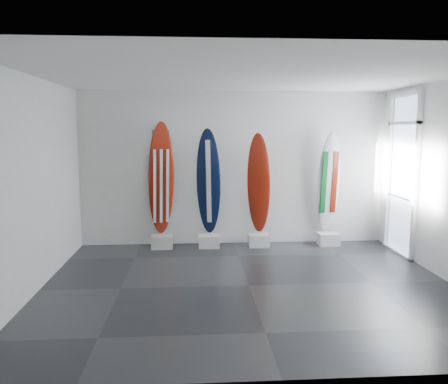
{
  "coord_description": "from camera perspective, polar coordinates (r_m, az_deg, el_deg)",
  "views": [
    {
      "loc": [
        -0.79,
        -6.24,
        2.26
      ],
      "look_at": [
        -0.27,
        1.4,
        1.19
      ],
      "focal_mm": 35.84,
      "sensor_mm": 36.0,
      "label": 1
    }
  ],
  "objects": [
    {
      "name": "floor",
      "position": [
        6.69,
        3.19,
        -11.81
      ],
      "size": [
        6.0,
        6.0,
        0.0
      ],
      "primitive_type": "plane",
      "color": "black",
      "rests_on": "ground"
    },
    {
      "name": "wall_outlet",
      "position": [
        9.08,
        -14.37,
        -4.43
      ],
      "size": [
        0.09,
        0.02,
        0.13
      ],
      "primitive_type": "cube",
      "color": "silver",
      "rests_on": "wall_back"
    },
    {
      "name": "display_block_italy",
      "position": [
        9.08,
        13.17,
        -5.88
      ],
      "size": [
        0.4,
        0.3,
        0.24
      ],
      "primitive_type": "cube",
      "color": "silver",
      "rests_on": "floor"
    },
    {
      "name": "surfboard_usa",
      "position": [
        8.6,
        -8.01,
        1.65
      ],
      "size": [
        0.56,
        0.44,
        2.18
      ],
      "primitive_type": "ellipsoid",
      "rotation": [
        0.11,
        0.0,
        0.25
      ],
      "color": "maroon",
      "rests_on": "display_block_usa"
    },
    {
      "name": "display_block_usa",
      "position": [
        8.71,
        -7.9,
        -6.33
      ],
      "size": [
        0.4,
        0.3,
        0.24
      ],
      "primitive_type": "cube",
      "color": "silver",
      "rests_on": "floor"
    },
    {
      "name": "display_block_navy",
      "position": [
        8.69,
        -1.93,
        -6.29
      ],
      "size": [
        0.4,
        0.3,
        0.24
      ],
      "primitive_type": "cube",
      "color": "silver",
      "rests_on": "floor"
    },
    {
      "name": "wall_front",
      "position": [
        3.9,
        7.86,
        -3.38
      ],
      "size": [
        6.0,
        0.0,
        6.0
      ],
      "primitive_type": "plane",
      "rotation": [
        -1.57,
        0.0,
        0.0
      ],
      "color": "silver",
      "rests_on": "ground"
    },
    {
      "name": "wall_left",
      "position": [
        6.67,
        -23.23,
        0.76
      ],
      "size": [
        0.0,
        5.0,
        5.0
      ],
      "primitive_type": "plane",
      "rotation": [
        1.57,
        0.0,
        1.57
      ],
      "color": "silver",
      "rests_on": "ground"
    },
    {
      "name": "display_block_swiss",
      "position": [
        8.78,
        4.46,
        -6.17
      ],
      "size": [
        0.4,
        0.3,
        0.24
      ],
      "primitive_type": "cube",
      "color": "silver",
      "rests_on": "floor"
    },
    {
      "name": "surfboard_italy",
      "position": [
        8.98,
        13.21,
        1.19
      ],
      "size": [
        0.48,
        0.32,
        2.0
      ],
      "primitive_type": "ellipsoid",
      "rotation": [
        0.09,
        0.0,
        0.11
      ],
      "color": "silver",
      "rests_on": "display_block_italy"
    },
    {
      "name": "surfboard_navy",
      "position": [
        8.58,
        -1.99,
        1.29
      ],
      "size": [
        0.51,
        0.38,
        2.06
      ],
      "primitive_type": "ellipsoid",
      "rotation": [
        0.1,
        0.0,
        -0.2
      ],
      "color": "black",
      "rests_on": "display_block_navy"
    },
    {
      "name": "surfboard_swiss",
      "position": [
        8.68,
        4.44,
        1.06
      ],
      "size": [
        0.53,
        0.48,
        1.97
      ],
      "primitive_type": "ellipsoid",
      "rotation": [
        0.14,
        0.0,
        -0.3
      ],
      "color": "maroon",
      "rests_on": "display_block_swiss"
    },
    {
      "name": "glass_door",
      "position": [
        8.69,
        21.78,
        1.88
      ],
      "size": [
        0.12,
        1.16,
        2.85
      ],
      "primitive_type": null,
      "color": "white",
      "rests_on": "floor"
    },
    {
      "name": "wall_back",
      "position": [
        8.81,
        1.27,
        3.01
      ],
      "size": [
        6.0,
        0.0,
        6.0
      ],
      "primitive_type": "plane",
      "rotation": [
        1.57,
        0.0,
        0.0
      ],
      "color": "silver",
      "rests_on": "ground"
    },
    {
      "name": "ceiling",
      "position": [
        6.33,
        3.4,
        14.65
      ],
      "size": [
        6.0,
        6.0,
        0.0
      ],
      "primitive_type": "plane",
      "rotation": [
        3.14,
        0.0,
        0.0
      ],
      "color": "white",
      "rests_on": "wall_back"
    }
  ]
}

